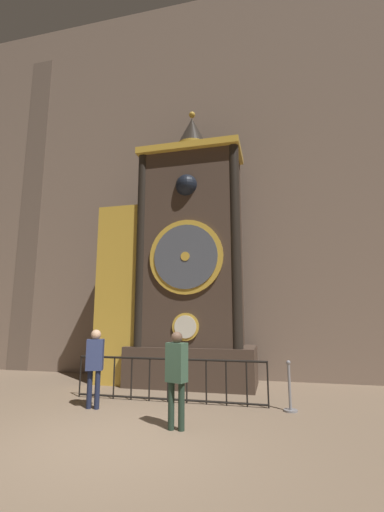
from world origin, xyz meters
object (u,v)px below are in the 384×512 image
(visitor_near, at_px, (95,360))
(stanchion_post, at_px, (290,395))
(visitor_far, at_px, (177,370))
(clock_tower, at_px, (178,266))

(visitor_near, relative_size, stanchion_post, 1.62)
(visitor_far, bearing_deg, visitor_near, 176.28)
(visitor_near, height_order, stanchion_post, visitor_near)
(clock_tower, xyz_separation_m, stanchion_post, (2.98, -2.07, -3.04))
(visitor_near, height_order, visitor_far, visitor_far)
(visitor_far, height_order, stanchion_post, visitor_far)
(clock_tower, distance_m, visitor_far, 4.55)
(clock_tower, xyz_separation_m, visitor_far, (1.06, -3.73, -2.39))
(visitor_far, bearing_deg, clock_tower, 125.71)
(stanchion_post, bearing_deg, visitor_near, -169.27)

